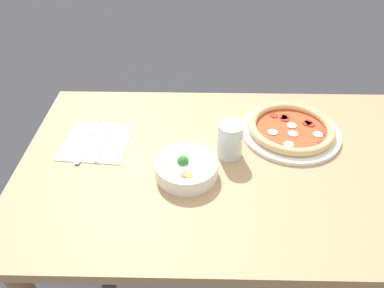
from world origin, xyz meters
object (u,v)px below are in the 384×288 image
(pizza, at_px, (291,129))
(fork, at_px, (106,140))
(glass, at_px, (230,140))
(bowl, at_px, (186,167))
(knife, at_px, (89,139))

(pizza, bearing_deg, fork, 5.25)
(pizza, bearing_deg, glass, 27.70)
(bowl, xyz_separation_m, knife, (0.31, -0.15, -0.02))
(pizza, height_order, bowl, bowl)
(pizza, xyz_separation_m, bowl, (0.33, 0.20, 0.01))
(pizza, xyz_separation_m, knife, (0.64, 0.05, -0.01))
(pizza, height_order, glass, glass)
(knife, bearing_deg, pizza, 98.58)
(pizza, xyz_separation_m, fork, (0.58, 0.05, -0.01))
(knife, bearing_deg, fork, 86.61)
(pizza, relative_size, bowl, 1.78)
(fork, distance_m, knife, 0.05)
(bowl, relative_size, glass, 1.62)
(pizza, bearing_deg, bowl, 31.01)
(fork, bearing_deg, bowl, 65.13)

